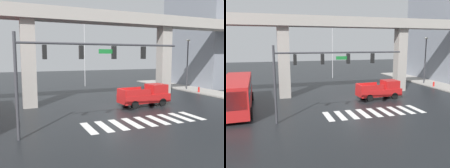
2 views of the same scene
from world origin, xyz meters
TOP-DOWN VIEW (x-y plane):
  - ground_plane at (0.00, 0.00)m, footprint 120.00×120.00m
  - crosswalk_stripes at (-0.00, -5.38)m, footprint 9.35×2.80m
  - elevated_overpass at (0.00, 3.21)m, footprint 55.02×2.32m
  - sidewalk_east at (15.21, 2.00)m, footprint 4.00×36.00m
  - pickup_truck at (3.14, -0.35)m, footprint 5.18×2.25m
  - traffic_signal_mast at (-5.14, -5.98)m, footprint 10.89×0.32m
  - street_lamp_mid_block at (14.01, 6.57)m, footprint 0.44×0.70m
  - fire_hydrant at (13.61, 3.71)m, footprint 0.24×0.24m
  - flagpole at (1.90, 16.79)m, footprint 1.16×0.12m

SIDE VIEW (x-z plane):
  - ground_plane at x=0.00m, z-range 0.00..0.00m
  - crosswalk_stripes at x=0.00m, z-range 0.00..0.01m
  - sidewalk_east at x=15.21m, z-range 0.00..0.15m
  - fire_hydrant at x=13.61m, z-range 0.01..0.86m
  - pickup_truck at x=3.14m, z-range -0.05..2.03m
  - street_lamp_mid_block at x=14.01m, z-range 0.94..8.18m
  - traffic_signal_mast at x=-5.14m, z-range 1.58..7.78m
  - flagpole at x=1.90m, z-range 0.81..11.67m
  - elevated_overpass at x=0.00m, z-range 3.40..12.86m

